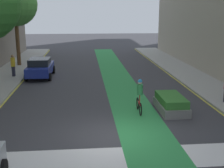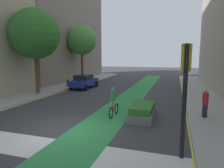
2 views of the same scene
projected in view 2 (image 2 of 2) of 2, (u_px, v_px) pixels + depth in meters
ground_plane at (65, 130)px, 10.05m from camera, size 120.00×120.00×0.00m
bike_lane_paint at (91, 133)px, 9.62m from camera, size 2.40×60.00×0.01m
crosswalk_band at (39, 147)px, 8.16m from camera, size 12.00×1.80×0.01m
curb_stripe_right at (192, 146)px, 8.24m from camera, size 0.16×60.00×0.01m
traffic_signal_near_right at (185, 79)px, 7.02m from camera, size 0.35×0.52×4.11m
car_blue_left_far at (84, 81)px, 23.03m from camera, size 2.04×4.21×1.57m
cyclist_in_lane at (113, 101)px, 12.16m from camera, size 0.32×1.73×1.86m
pedestrian_sidewalk_right_a at (205, 103)px, 11.54m from camera, size 0.34×0.34×1.67m
pedestrian_sidewalk_left_a at (68, 79)px, 23.54m from camera, size 0.34×0.34×1.74m
street_tree_near at (35, 34)px, 18.43m from camera, size 4.64×4.64×7.90m
street_tree_far at (82, 40)px, 28.02m from camera, size 4.16×4.16×7.86m
median_planter at (142, 112)px, 11.87m from camera, size 1.37×2.73×0.85m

